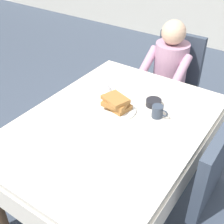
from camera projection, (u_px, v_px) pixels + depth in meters
ground_plane at (112, 196)px, 2.36m from camera, size 14.00×14.00×0.00m
dining_table_main at (112, 133)px, 1.99m from camera, size 1.12×1.52×0.74m
chair_diner at (174, 77)px, 2.88m from camera, size 0.44×0.45×0.93m
diner_person at (168, 70)px, 2.70m from camera, size 0.40×0.43×1.12m
chair_right_side at (223, 198)px, 1.70m from camera, size 0.45×0.44×0.93m
plate_breakfast at (116, 110)px, 2.04m from camera, size 0.28×0.28×0.02m
breakfast_stack at (116, 103)px, 2.01m from camera, size 0.20×0.18×0.09m
cup_coffee at (158, 112)px, 1.96m from camera, size 0.11×0.08×0.08m
bowl_butter at (154, 103)px, 2.09m from camera, size 0.11×0.11×0.04m
syrup_pitcher at (107, 86)px, 2.24m from camera, size 0.08×0.08×0.07m
fork_left_of_plate at (92, 103)px, 2.12m from camera, size 0.03×0.18×0.00m
knife_right_of_plate at (138, 121)px, 1.94m from camera, size 0.02×0.20×0.00m
spoon_near_edge at (82, 132)px, 1.85m from camera, size 0.15×0.03×0.00m
napkin_folded at (72, 104)px, 2.10m from camera, size 0.19×0.15×0.01m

